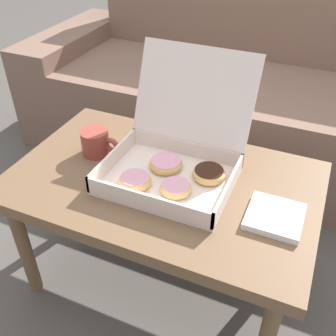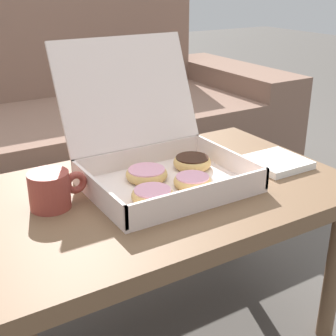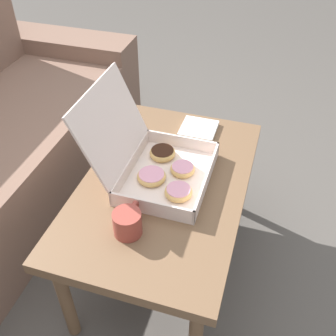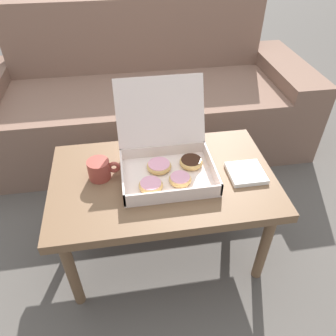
{
  "view_description": "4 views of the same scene",
  "coord_description": "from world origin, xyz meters",
  "px_view_note": "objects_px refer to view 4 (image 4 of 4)",
  "views": [
    {
      "loc": [
        0.38,
        -0.99,
        1.18
      ],
      "look_at": [
        0.02,
        -0.16,
        0.51
      ],
      "focal_mm": 42.0,
      "sensor_mm": 36.0,
      "label": 1
    },
    {
      "loc": [
        -0.51,
        -1.02,
        0.93
      ],
      "look_at": [
        0.02,
        -0.16,
        0.51
      ],
      "focal_mm": 50.0,
      "sensor_mm": 36.0,
      "label": 2
    },
    {
      "loc": [
        -0.98,
        -0.47,
        1.4
      ],
      "look_at": [
        0.02,
        -0.16,
        0.51
      ],
      "focal_mm": 42.0,
      "sensor_mm": 36.0,
      "label": 3
    },
    {
      "loc": [
        -0.14,
        -1.14,
        1.34
      ],
      "look_at": [
        0.02,
        -0.16,
        0.51
      ],
      "focal_mm": 35.0,
      "sensor_mm": 36.0,
      "label": 4
    }
  ],
  "objects_px": {
    "couch": "(142,101)",
    "coffee_table": "(163,186)",
    "coffee_mug": "(100,169)",
    "pastry_box": "(167,158)"
  },
  "relations": [
    {
      "from": "pastry_box",
      "to": "couch",
      "type": "bearing_deg",
      "value": 91.54
    },
    {
      "from": "pastry_box",
      "to": "coffee_mug",
      "type": "relative_size",
      "value": 3.1
    },
    {
      "from": "couch",
      "to": "coffee_table",
      "type": "bearing_deg",
      "value": -90.0
    },
    {
      "from": "couch",
      "to": "coffee_mug",
      "type": "distance_m",
      "value": 0.97
    },
    {
      "from": "couch",
      "to": "pastry_box",
      "type": "xyz_separation_m",
      "value": [
        0.02,
        -0.91,
        0.22
      ]
    },
    {
      "from": "coffee_table",
      "to": "pastry_box",
      "type": "xyz_separation_m",
      "value": [
        0.02,
        0.04,
        0.11
      ]
    },
    {
      "from": "pastry_box",
      "to": "coffee_mug",
      "type": "bearing_deg",
      "value": -179.04
    },
    {
      "from": "coffee_table",
      "to": "couch",
      "type": "bearing_deg",
      "value": 90.0
    },
    {
      "from": "couch",
      "to": "coffee_mug",
      "type": "relative_size",
      "value": 16.21
    },
    {
      "from": "coffee_table",
      "to": "coffee_mug",
      "type": "xyz_separation_m",
      "value": [
        -0.25,
        0.04,
        0.09
      ]
    }
  ]
}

